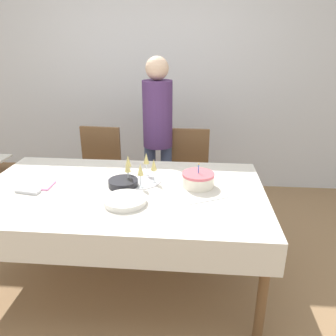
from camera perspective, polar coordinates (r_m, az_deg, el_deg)
ground_plane at (r=2.73m, az=-7.35°, el=-18.39°), size 12.00×12.00×0.00m
wall_back at (r=3.97m, az=-2.54°, el=15.78°), size 8.00×0.05×2.70m
dining_table at (r=2.36m, az=-8.11°, el=-5.84°), size 2.00×1.17×0.77m
dining_chair_far_left at (r=3.32m, az=-11.96°, el=-0.66°), size 0.45×0.45×0.95m
dining_chair_far_right at (r=3.19m, az=3.39°, el=-1.18°), size 0.42×0.42×0.95m
birthday_cake at (r=2.33m, az=5.27°, el=-2.02°), size 0.23×0.23×0.17m
champagne_tray at (r=2.40m, az=-5.04°, el=-0.59°), size 0.32×0.32×0.18m
plate_stack_main at (r=2.11m, az=-7.51°, el=-5.61°), size 0.28×0.28×0.03m
plate_stack_dessert at (r=2.35m, az=-7.81°, el=-2.59°), size 0.21×0.21×0.05m
cake_knife at (r=2.14m, az=6.99°, el=-5.64°), size 0.28×0.15×0.00m
fork_pile at (r=2.43m, az=-23.23°, el=-3.71°), size 0.18×0.09×0.02m
napkin_pile at (r=2.50m, az=-21.10°, el=-2.83°), size 0.15×0.15×0.01m
person_standing at (r=3.14m, az=-1.80°, el=7.18°), size 0.28×0.28×1.61m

